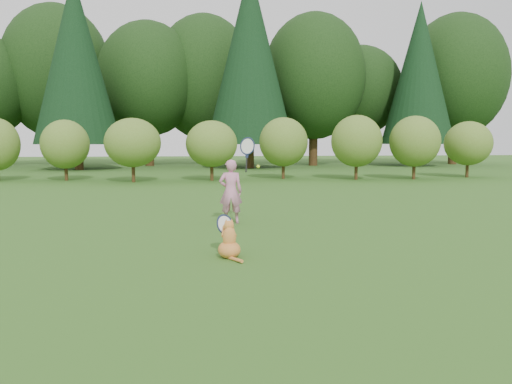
{
  "coord_description": "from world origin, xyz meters",
  "views": [
    {
      "loc": [
        -1.02,
        -8.37,
        1.63
      ],
      "look_at": [
        0.2,
        0.8,
        0.7
      ],
      "focal_mm": 35.0,
      "sensor_mm": 36.0,
      "label": 1
    }
  ],
  "objects": [
    {
      "name": "tennis_ball",
      "position": [
        0.3,
        1.23,
        1.15
      ],
      "size": [
        0.07,
        0.07,
        0.07
      ],
      "color": "#CFE01A",
      "rests_on": "ground"
    },
    {
      "name": "child",
      "position": [
        -0.2,
        1.54,
        0.67
      ],
      "size": [
        0.73,
        0.46,
        1.92
      ],
      "rotation": [
        0.0,
        0.0,
        3.07
      ],
      "color": "pink",
      "rests_on": "ground"
    },
    {
      "name": "shrub_row",
      "position": [
        0.0,
        13.0,
        1.4
      ],
      "size": [
        28.0,
        3.0,
        2.8
      ],
      "primitive_type": null,
      "color": "#546920",
      "rests_on": "ground"
    },
    {
      "name": "woodland_backdrop",
      "position": [
        0.0,
        23.0,
        7.5
      ],
      "size": [
        48.0,
        10.0,
        15.0
      ],
      "primitive_type": null,
      "color": "black",
      "rests_on": "ground"
    },
    {
      "name": "ground",
      "position": [
        0.0,
        0.0,
        0.0
      ],
      "size": [
        100.0,
        100.0,
        0.0
      ],
      "primitive_type": "plane",
      "color": "#285518",
      "rests_on": "ground"
    },
    {
      "name": "cat",
      "position": [
        -0.48,
        -1.44,
        0.28
      ],
      "size": [
        0.4,
        0.8,
        0.73
      ],
      "rotation": [
        0.0,
        0.0,
        0.03
      ],
      "color": "#B87523",
      "rests_on": "ground"
    }
  ]
}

